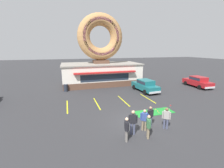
{
  "coord_description": "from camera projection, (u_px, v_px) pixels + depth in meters",
  "views": [
    {
      "loc": [
        -5.17,
        -9.72,
        5.61
      ],
      "look_at": [
        -0.73,
        5.0,
        2.0
      ],
      "focal_mm": 24.0,
      "sensor_mm": 36.0,
      "label": 1
    }
  ],
  "objects": [
    {
      "name": "pedestrian_hooded_kid",
      "position": [
        144.0,
        119.0,
        10.38
      ],
      "size": [
        0.5,
        0.42,
        1.56
      ],
      "color": "#7F7056",
      "rests_on": "ground"
    },
    {
      "name": "mini_donut_mid_right",
      "position": [
        159.0,
        113.0,
        13.34
      ],
      "size": [
        0.13,
        0.13,
        0.04
      ],
      "primitive_type": "torus",
      "color": "#A5724C",
      "rests_on": "putting_mat"
    },
    {
      "name": "golf_ball",
      "position": [
        150.0,
        111.0,
        13.68
      ],
      "size": [
        0.04,
        0.04,
        0.04
      ],
      "primitive_type": "sphere",
      "color": "white",
      "rests_on": "putting_mat"
    },
    {
      "name": "trash_bin",
      "position": [
        66.0,
        88.0,
        20.21
      ],
      "size": [
        0.57,
        0.57,
        0.97
      ],
      "color": "#232833",
      "rests_on": "ground"
    },
    {
      "name": "car_teal",
      "position": [
        145.0,
        85.0,
        20.16
      ],
      "size": [
        2.24,
        4.68,
        1.6
      ],
      "color": "#196066",
      "rests_on": "ground"
    },
    {
      "name": "putting_flag_pin",
      "position": [
        170.0,
        106.0,
        13.82
      ],
      "size": [
        0.13,
        0.01,
        0.55
      ],
      "color": "silver",
      "rests_on": "putting_mat"
    },
    {
      "name": "mini_donut_far_left",
      "position": [
        158.0,
        111.0,
        13.72
      ],
      "size": [
        0.13,
        0.13,
        0.04
      ],
      "primitive_type": "torus",
      "color": "#D17F47",
      "rests_on": "putting_mat"
    },
    {
      "name": "pedestrian_beanie_man",
      "position": [
        166.0,
        117.0,
        10.61
      ],
      "size": [
        0.5,
        0.42,
        1.59
      ],
      "color": "#474C66",
      "rests_on": "ground"
    },
    {
      "name": "pedestrian_crossing_woman",
      "position": [
        127.0,
        128.0,
        9.17
      ],
      "size": [
        0.33,
        0.58,
        1.58
      ],
      "color": "slate",
      "rests_on": "ground"
    },
    {
      "name": "parking_stripe_centre",
      "position": [
        147.0,
        98.0,
        17.47
      ],
      "size": [
        0.12,
        3.6,
        0.01
      ],
      "primitive_type": "cube",
      "color": "yellow",
      "rests_on": "ground"
    },
    {
      "name": "pedestrian_blue_sweater_man",
      "position": [
        150.0,
        116.0,
        10.98
      ],
      "size": [
        0.59,
        0.31,
        1.54
      ],
      "color": "#474C66",
      "rests_on": "ground"
    },
    {
      "name": "parking_stripe_mid_left",
      "position": [
        123.0,
        101.0,
        16.62
      ],
      "size": [
        0.12,
        3.6,
        0.01
      ],
      "primitive_type": "cube",
      "color": "yellow",
      "rests_on": "ground"
    },
    {
      "name": "pedestrian_leather_jacket_man",
      "position": [
        133.0,
        121.0,
        9.87
      ],
      "size": [
        0.55,
        0.37,
        1.71
      ],
      "color": "#474C66",
      "rests_on": "ground"
    },
    {
      "name": "mini_donut_mid_centre",
      "position": [
        165.0,
        109.0,
        14.22
      ],
      "size": [
        0.13,
        0.13,
        0.04
      ],
      "primitive_type": "torus",
      "color": "brown",
      "rests_on": "putting_mat"
    },
    {
      "name": "car_red",
      "position": [
        198.0,
        81.0,
        22.5
      ],
      "size": [
        2.08,
        4.61,
        1.6
      ],
      "color": "maroon",
      "rests_on": "ground"
    },
    {
      "name": "ground_plane",
      "position": [
        139.0,
        122.0,
        11.8
      ],
      "size": [
        160.0,
        160.0,
        0.0
      ],
      "primitive_type": "plane",
      "color": "#2D2D30"
    },
    {
      "name": "donut_shop_building",
      "position": [
        101.0,
        61.0,
        23.97
      ],
      "size": [
        12.3,
        6.75,
        10.96
      ],
      "color": "brown",
      "rests_on": "ground"
    },
    {
      "name": "mini_donut_far_centre",
      "position": [
        149.0,
        113.0,
        13.23
      ],
      "size": [
        0.13,
        0.13,
        0.04
      ],
      "primitive_type": "torus",
      "color": "#A5724C",
      "rests_on": "putting_mat"
    },
    {
      "name": "pedestrian_clipboard_woman",
      "position": [
        148.0,
        126.0,
        9.5
      ],
      "size": [
        0.36,
        0.56,
        1.57
      ],
      "color": "#7F7056",
      "rests_on": "ground"
    },
    {
      "name": "parking_stripe_left",
      "position": [
        97.0,
        103.0,
        15.78
      ],
      "size": [
        0.12,
        3.6,
        0.01
      ],
      "primitive_type": "cube",
      "color": "yellow",
      "rests_on": "ground"
    },
    {
      "name": "mini_donut_far_right",
      "position": [
        156.0,
        109.0,
        14.12
      ],
      "size": [
        0.13,
        0.13,
        0.04
      ],
      "primitive_type": "torus",
      "color": "#D17F47",
      "rests_on": "putting_mat"
    },
    {
      "name": "mini_donut_near_left",
      "position": [
        151.0,
        112.0,
        13.57
      ],
      "size": [
        0.13,
        0.13,
        0.04
      ],
      "primitive_type": "torus",
      "color": "#A5724C",
      "rests_on": "putting_mat"
    },
    {
      "name": "parking_stripe_far_left",
      "position": [
        67.0,
        107.0,
        14.94
      ],
      "size": [
        0.12,
        3.6,
        0.01
      ],
      "primitive_type": "cube",
      "color": "yellow",
      "rests_on": "ground"
    },
    {
      "name": "mini_donut_near_right",
      "position": [
        147.0,
        114.0,
        13.15
      ],
      "size": [
        0.13,
        0.13,
        0.04
      ],
      "primitive_type": "torus",
      "color": "#D17F47",
      "rests_on": "putting_mat"
    },
    {
      "name": "mini_donut_mid_left",
      "position": [
        153.0,
        112.0,
        13.52
      ],
      "size": [
        0.13,
        0.13,
        0.04
      ],
      "primitive_type": "torus",
      "color": "#E5C666",
      "rests_on": "putting_mat"
    },
    {
      "name": "putting_mat",
      "position": [
        154.0,
        112.0,
        13.6
      ],
      "size": [
        3.65,
        1.32,
        0.03
      ],
      "primitive_type": "cube",
      "color": "#1E842D",
      "rests_on": "ground"
    }
  ]
}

